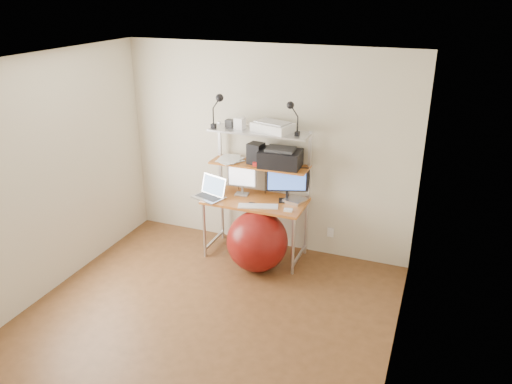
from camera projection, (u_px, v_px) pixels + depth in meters
room at (197, 207)px, 4.47m from camera, size 3.60×3.60×3.60m
computer_desk at (257, 181)px, 5.88m from camera, size 1.20×0.60×1.57m
wall_outlet at (330, 232)px, 6.09m from camera, size 0.08×0.01×0.12m
monitor_silver at (242, 178)px, 5.98m from camera, size 0.35×0.14×0.40m
monitor_black at (287, 181)px, 5.79m from camera, size 0.47×0.20×0.49m
laptop at (211, 193)px, 5.96m from camera, size 0.44×0.39×0.32m
keyboard at (258, 206)px, 5.72m from camera, size 0.48×0.26×0.01m
mouse at (288, 210)px, 5.60m from camera, size 0.10×0.07×0.03m
mac_mini at (295, 200)px, 5.84m from camera, size 0.26×0.26×0.04m
phone at (251, 205)px, 5.76m from camera, size 0.09×0.14×0.01m
printer at (280, 158)px, 5.73m from camera, size 0.49×0.35×0.23m
nas_cube at (256, 153)px, 5.83m from camera, size 0.19×0.19×0.25m
red_box at (261, 164)px, 5.79m from camera, size 0.18×0.13×0.05m
scanner at (273, 127)px, 5.66m from camera, size 0.50×0.40×0.12m
box_white at (240, 123)px, 5.75m from camera, size 0.13×0.11×0.13m
box_grey at (230, 123)px, 5.84m from camera, size 0.10×0.10×0.09m
clip_lamp_left at (218, 103)px, 5.67m from camera, size 0.16×0.09×0.41m
clip_lamp_right at (292, 111)px, 5.43m from camera, size 0.15×0.08×0.38m
exercise_ball at (257, 241)px, 5.76m from camera, size 0.71×0.71×0.71m
paper_stack at (230, 159)px, 5.98m from camera, size 0.36×0.42×0.02m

